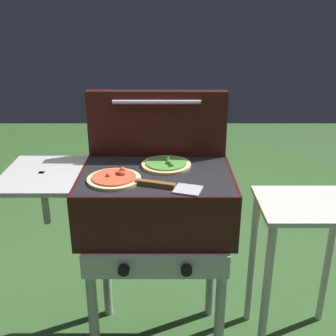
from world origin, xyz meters
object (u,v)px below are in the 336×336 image
at_px(pizza_veggie, 166,164).
at_px(spatula, 168,186).
at_px(grill, 153,204).
at_px(pizza_pepperoni, 114,178).
at_px(prep_table, 303,246).

height_order(pizza_veggie, spatula, pizza_veggie).
relative_size(grill, pizza_pepperoni, 4.48).
bearing_deg(grill, prep_table, 0.37).
bearing_deg(prep_table, spatula, -165.50).
relative_size(spatula, prep_table, 0.35).
bearing_deg(spatula, pizza_pepperoni, 161.08).
xyz_separation_m(grill, pizza_veggie, (0.06, 0.08, 0.15)).
xyz_separation_m(grill, spatula, (0.07, -0.15, 0.15)).
relative_size(pizza_veggie, spatula, 0.81).
bearing_deg(pizza_pepperoni, spatula, -18.92).
relative_size(pizza_veggie, pizza_pepperoni, 1.00).
relative_size(pizza_veggie, prep_table, 0.28).
relative_size(grill, prep_table, 1.27).
bearing_deg(pizza_pepperoni, grill, 27.72).
height_order(grill, prep_table, grill).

